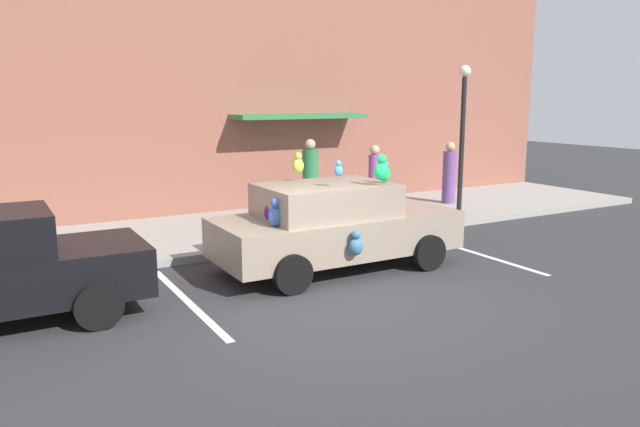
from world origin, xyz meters
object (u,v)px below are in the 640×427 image
Objects in this scene: street_lamp_post at (463,124)px; pedestrian_walking_past at (449,175)px; plush_covered_car at (334,225)px; teddy_bear_on_sidewalk at (284,219)px; pedestrian_near_shopfront at (374,178)px; pedestrian_by_lamp at (310,180)px.

street_lamp_post reaches higher than pedestrian_walking_past.
teddy_bear_on_sidewalk is at bearing 86.71° from plush_covered_car.
pedestrian_near_shopfront is (3.50, 1.74, 0.46)m from teddy_bear_on_sidewalk.
pedestrian_by_lamp is (1.73, 4.04, 0.22)m from plush_covered_car.
pedestrian_by_lamp is (-3.11, 1.97, -1.38)m from street_lamp_post.
pedestrian_walking_past is (1.02, 1.54, -1.46)m from street_lamp_post.
plush_covered_car is at bearing -132.17° from pedestrian_near_shopfront.
pedestrian_near_shopfront is (-1.22, 1.94, -1.45)m from street_lamp_post.
pedestrian_walking_past is at bearing -10.05° from pedestrian_near_shopfront.
plush_covered_car is 5.96× the size of teddy_bear_on_sidewalk.
pedestrian_near_shopfront is (3.63, 4.01, 0.14)m from plush_covered_car.
plush_covered_car reaches higher than pedestrian_walking_past.
plush_covered_car is 6.89m from pedestrian_walking_past.
plush_covered_car reaches higher than pedestrian_near_shopfront.
pedestrian_walking_past reaches higher than teddy_bear_on_sidewalk.
teddy_bear_on_sidewalk is 0.44× the size of pedestrian_near_shopfront.
pedestrian_near_shopfront is 2.27m from pedestrian_walking_past.
street_lamp_post is at bearing -57.85° from pedestrian_near_shopfront.
pedestrian_by_lamp is (-1.90, 0.04, 0.07)m from pedestrian_near_shopfront.
street_lamp_post is at bearing 23.14° from plush_covered_car.
teddy_bear_on_sidewalk is (0.13, 2.27, -0.31)m from plush_covered_car.
plush_covered_car is 2.59× the size of pedestrian_walking_past.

